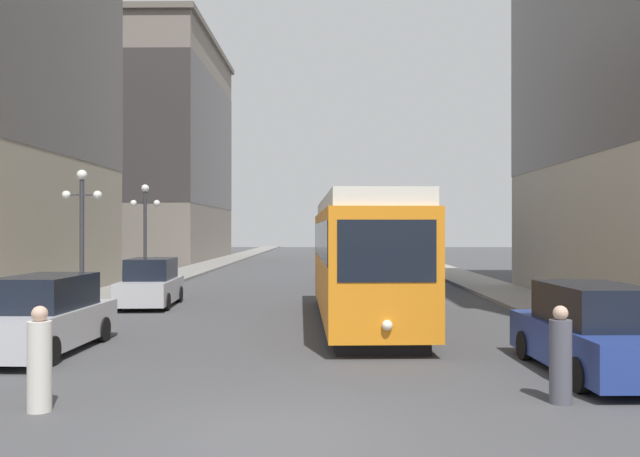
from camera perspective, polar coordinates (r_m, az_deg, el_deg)
The scene contains 13 objects.
ground_plane at distance 9.66m, azimuth -3.78°, elevation -17.66°, with size 200.00×200.00×0.00m, color #424244.
sidewalk_left at distance 50.17m, azimuth -10.18°, elevation -3.35°, with size 2.83×120.00×0.15m, color gray.
sidewalk_right at distance 49.91m, azimuth 9.96°, elevation -3.37°, with size 2.83×120.00×0.15m, color gray.
streetcar at distance 20.54m, azimuth 3.62°, elevation -2.38°, with size 3.14×12.35×3.89m.
transit_bus at distance 36.80m, azimuth 6.93°, elevation -1.61°, with size 2.74×11.34×3.45m.
parked_car_left_near at distance 25.68m, azimuth -14.57°, elevation -4.73°, with size 2.08×4.47×1.82m.
parked_car_left_mid at distance 16.94m, azimuth -22.94°, elevation -7.12°, with size 1.98×4.91×1.82m.
parked_car_right_far at distance 14.32m, azimuth 22.68°, elevation -8.41°, with size 2.00×4.83×1.82m.
pedestrian_crossing_near at distance 11.83m, azimuth 20.31°, elevation -10.57°, with size 0.37×0.37×1.64m.
pedestrian_crossing_far at distance 11.56m, azimuth -23.34°, elevation -10.70°, with size 0.38×0.38×1.69m.
lamp_post_left_near at distance 24.31m, azimuth -20.12°, elevation 1.02°, with size 1.41×0.36×4.87m.
lamp_post_left_far at distance 31.81m, azimuth -15.06°, elevation 0.79°, with size 1.41×0.36×4.90m.
building_left_corner at distance 64.87m, azimuth -14.80°, elevation 6.82°, with size 13.29×22.34×20.88m.
Camera 1 is at (0.72, -9.18, 2.91)m, focal length 36.56 mm.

